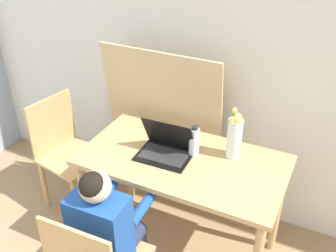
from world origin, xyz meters
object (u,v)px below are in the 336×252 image
person_seated (107,228)px  water_bottle (194,142)px  chair_spare (67,152)px  flower_vase (235,135)px  laptop (166,147)px

person_seated → water_bottle: 0.69m
chair_spare → person_seated: person_seated is taller
chair_spare → flower_vase: size_ratio=2.67×
chair_spare → water_bottle: size_ratio=4.34×
person_seated → laptop: person_seated is taller
water_bottle → chair_spare: bearing=179.1°
person_seated → water_bottle: person_seated is taller
flower_vase → water_bottle: flower_vase is taller
laptop → water_bottle: 0.17m
chair_spare → laptop: size_ratio=2.66×
flower_vase → water_bottle: 0.24m
water_bottle → person_seated: bearing=-108.4°
chair_spare → person_seated: (0.78, -0.63, 0.18)m
person_seated → water_bottle: bearing=-110.2°
flower_vase → laptop: bearing=-157.6°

